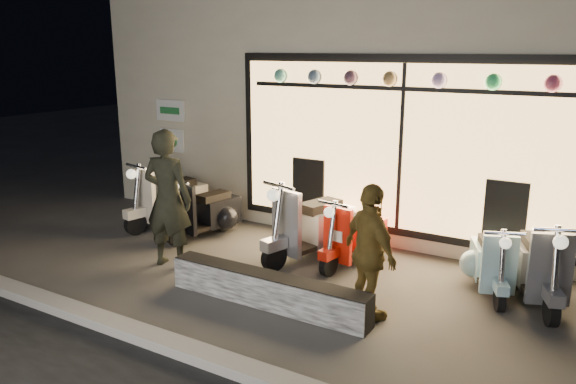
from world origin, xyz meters
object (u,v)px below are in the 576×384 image
object	(u,v)px
scooter_red	(358,236)
woman	(370,253)
graffiti_barrier	(268,290)
scooter_silver	(317,225)
man	(168,199)

from	to	relation	value
scooter_red	woman	world-z (taller)	woman
graffiti_barrier	scooter_silver	bearing A→B (deg)	98.77
scooter_silver	woman	size ratio (longest dim) A/B	1.04
scooter_red	graffiti_barrier	bearing A→B (deg)	-90.66
man	graffiti_barrier	bearing A→B (deg)	157.87
scooter_silver	scooter_red	bearing A→B (deg)	25.27
woman	scooter_silver	bearing A→B (deg)	-10.79
graffiti_barrier	woman	xyz separation A→B (m)	(1.13, 0.32, 0.58)
scooter_red	man	bearing A→B (deg)	-136.70
graffiti_barrier	man	xyz separation A→B (m)	(-1.85, 0.39, 0.76)
scooter_silver	woman	distance (m)	2.03
woman	man	bearing A→B (deg)	33.56
graffiti_barrier	scooter_red	xyz separation A→B (m)	(0.33, 1.85, 0.18)
man	woman	size ratio (longest dim) A/B	1.24
graffiti_barrier	woman	distance (m)	1.31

